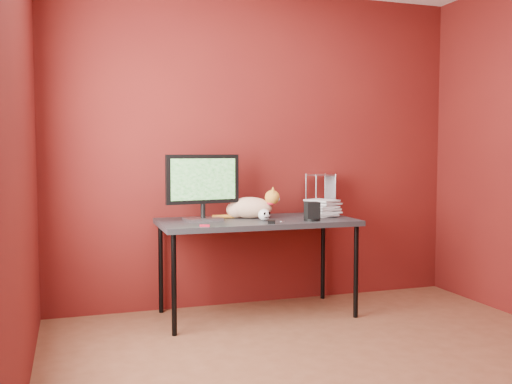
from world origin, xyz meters
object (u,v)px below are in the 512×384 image
object	(u,v)px
monitor	(203,184)
book_stack	(314,124)
desk	(257,226)
speaker	(312,212)
cat	(250,207)
skull_mug	(264,215)

from	to	relation	value
monitor	book_stack	xyz separation A→B (m)	(0.92, 0.01, 0.46)
desk	monitor	world-z (taller)	monitor
speaker	book_stack	bearing A→B (deg)	66.76
speaker	book_stack	xyz separation A→B (m)	(0.13, 0.27, 0.68)
monitor	speaker	xyz separation A→B (m)	(0.78, -0.26, -0.21)
cat	monitor	bearing A→B (deg)	-149.50
skull_mug	speaker	world-z (taller)	speaker
monitor	cat	size ratio (longest dim) A/B	1.13
desk	skull_mug	size ratio (longest dim) A/B	15.65
desk	book_stack	world-z (taller)	book_stack
desk	speaker	bearing A→B (deg)	-28.74
skull_mug	cat	bearing A→B (deg)	89.92
book_stack	speaker	bearing A→B (deg)	-116.14
desk	book_stack	size ratio (longest dim) A/B	1.01
monitor	skull_mug	bearing A→B (deg)	-28.14
cat	skull_mug	world-z (taller)	cat
speaker	cat	bearing A→B (deg)	145.92
desk	monitor	size ratio (longest dim) A/B	2.60
skull_mug	book_stack	distance (m)	0.86
monitor	book_stack	size ratio (longest dim) A/B	0.39
book_stack	desk	bearing A→B (deg)	-172.53
monitor	skull_mug	xyz separation A→B (m)	(0.44, -0.16, -0.23)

